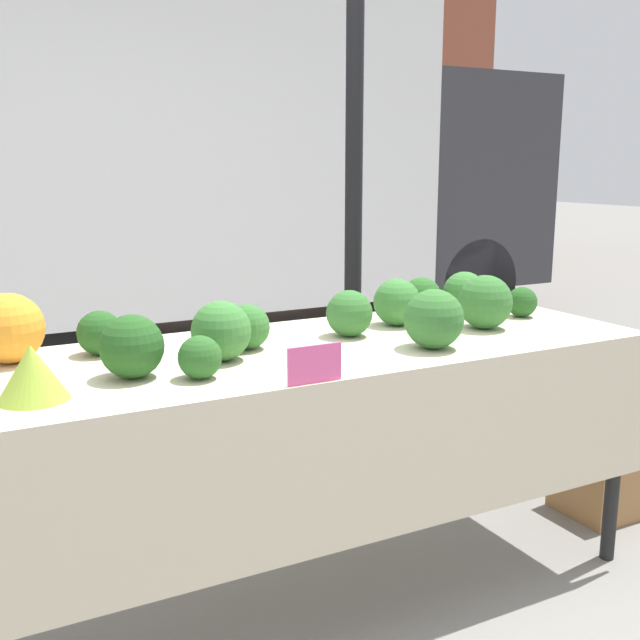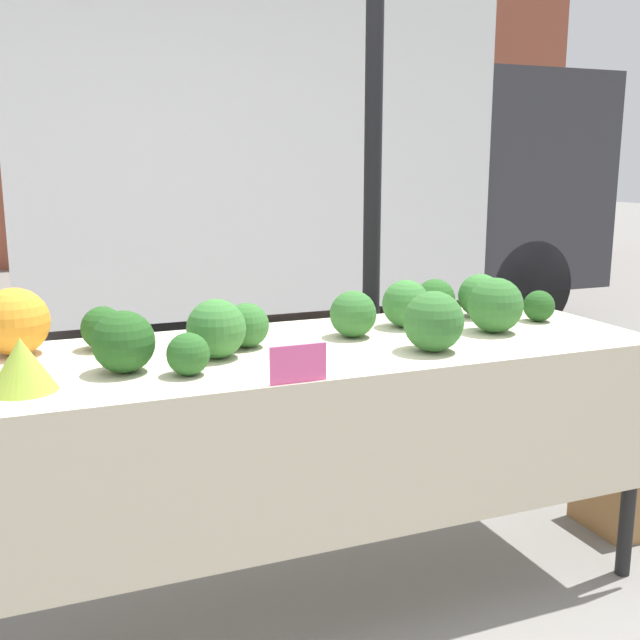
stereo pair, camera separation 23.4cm
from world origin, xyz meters
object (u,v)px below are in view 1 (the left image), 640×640
price_sign (315,364)px  produce_crate (608,481)px  parked_truck (244,151)px  orange_cauliflower (8,328)px

price_sign → produce_crate: 1.74m
parked_truck → orange_cauliflower: parked_truck is taller
produce_crate → parked_truck: bearing=90.4°
parked_truck → produce_crate: 4.09m
parked_truck → price_sign: 4.49m
orange_cauliflower → parked_truck: bearing=58.7°
parked_truck → orange_cauliflower: 4.24m
parked_truck → price_sign: parked_truck is taller
parked_truck → price_sign: bearing=-109.8°
price_sign → produce_crate: (1.53, 0.33, -0.77)m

